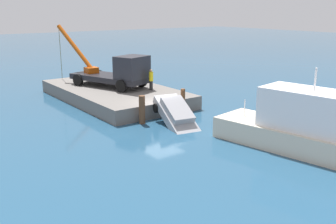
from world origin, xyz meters
The scene contains 7 objects.
ground centered at (0.00, 0.00, 0.00)m, with size 200.00×200.00×0.00m, color navy.
dock centered at (-6.85, 0.00, 0.53)m, with size 13.80×7.47×1.06m, color slate.
crane_truck centered at (-6.65, 0.25, 2.37)m, with size 9.54×4.74×5.02m.
dock_worker centered at (-4.13, 1.91, 1.92)m, with size 0.34×0.34×1.71m.
salvaged_car centered at (2.26, -0.35, 0.67)m, with size 4.32×2.56×2.63m.
piling_near centered at (0.50, -1.95, 0.96)m, with size 0.42×0.42×1.92m, color brown.
piling_mid centered at (0.23, 1.74, 0.94)m, with size 0.33×0.33×1.88m, color brown.
Camera 1 is at (21.87, -15.55, 7.55)m, focal length 41.94 mm.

